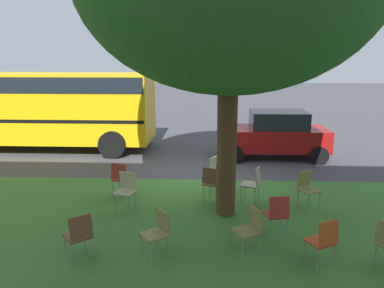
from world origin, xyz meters
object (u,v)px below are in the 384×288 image
(school_bus, at_px, (15,103))
(chair_3, at_px, (157,230))
(chair_11, at_px, (212,181))
(chair_4, at_px, (79,234))
(parked_car, at_px, (274,134))
(chair_6, at_px, (323,239))
(chair_9, at_px, (121,176))
(chair_1, at_px, (277,212))
(chair_2, at_px, (307,186))
(chair_8, at_px, (250,227))
(chair_5, at_px, (253,182))
(chair_0, at_px, (216,170))
(chair_10, at_px, (126,188))

(school_bus, bearing_deg, chair_3, 129.84)
(chair_11, bearing_deg, chair_4, 51.03)
(chair_11, xyz_separation_m, parked_car, (-2.23, -4.26, 0.32))
(chair_6, relative_size, chair_9, 1.00)
(parked_car, bearing_deg, chair_3, 65.09)
(chair_6, distance_m, school_bus, 12.36)
(chair_1, xyz_separation_m, chair_4, (3.59, 1.07, 0.00))
(chair_2, bearing_deg, chair_1, 57.63)
(chair_1, bearing_deg, parked_car, -98.94)
(chair_8, bearing_deg, chair_3, 6.85)
(chair_5, relative_size, chair_6, 1.00)
(chair_5, bearing_deg, chair_1, 98.37)
(chair_1, xyz_separation_m, chair_9, (3.60, -2.07, 0.00))
(chair_0, relative_size, parked_car, 0.24)
(chair_3, relative_size, chair_4, 1.00)
(chair_8, height_order, chair_11, same)
(chair_3, distance_m, school_bus, 10.22)
(chair_0, xyz_separation_m, chair_8, (-0.56, 3.35, 0.00))
(chair_1, bearing_deg, school_bus, -38.38)
(chair_0, distance_m, chair_10, 2.57)
(chair_2, bearing_deg, parked_car, -89.67)
(chair_3, relative_size, chair_11, 1.00)
(chair_0, height_order, chair_6, same)
(chair_0, xyz_separation_m, chair_11, (0.12, 0.90, 0.00))
(chair_8, distance_m, chair_9, 4.06)
(chair_8, bearing_deg, chair_11, -74.60)
(chair_0, xyz_separation_m, chair_1, (-1.16, 2.70, 0.00))
(chair_0, relative_size, chair_1, 1.00)
(parked_car, bearing_deg, chair_10, 48.71)
(chair_3, distance_m, chair_8, 1.67)
(chair_2, relative_size, chair_8, 1.00)
(chair_6, bearing_deg, parked_car, -92.98)
(chair_5, xyz_separation_m, chair_9, (3.34, -0.28, 0.00))
(chair_6, xyz_separation_m, chair_11, (1.86, -2.87, 0.00))
(chair_4, xyz_separation_m, parked_car, (-4.55, -7.12, 0.32))
(chair_8, xyz_separation_m, school_bus, (8.15, -7.59, 1.24))
(chair_4, height_order, chair_5, same)
(chair_8, bearing_deg, chair_4, 7.86)
(chair_4, bearing_deg, chair_2, -150.25)
(chair_10, bearing_deg, chair_6, 149.10)
(chair_5, relative_size, chair_8, 1.00)
(chair_4, bearing_deg, chair_1, -163.44)
(chair_0, distance_m, chair_4, 4.48)
(chair_1, bearing_deg, chair_3, 20.75)
(chair_3, height_order, chair_11, same)
(chair_8, distance_m, school_bus, 11.21)
(chair_1, distance_m, chair_11, 2.20)
(chair_5, xyz_separation_m, chair_6, (-0.85, 2.87, 0.00))
(chair_0, xyz_separation_m, school_bus, (7.59, -4.24, 1.24))
(school_bus, bearing_deg, chair_9, 136.67)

